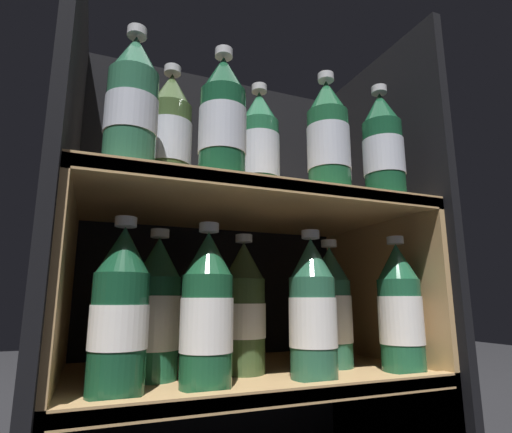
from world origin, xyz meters
TOP-DOWN VIEW (x-y plane):
  - fridge_back_wall at (0.00, 0.40)m, footprint 0.69×0.02m
  - fridge_side_left at (-0.34, 0.20)m, footprint 0.02×0.43m
  - fridge_side_right at (0.34, 0.20)m, footprint 0.02×0.43m
  - shelf_lower at (0.00, 0.19)m, footprint 0.65×0.39m
  - shelf_upper at (0.00, 0.19)m, footprint 0.65×0.39m
  - bottle_upper_front_0 at (-0.24, 0.06)m, footprint 0.08×0.08m
  - bottle_upper_front_1 at (-0.09, 0.06)m, footprint 0.08×0.08m
  - bottle_upper_front_2 at (0.12, 0.06)m, footprint 0.08×0.08m
  - bottle_upper_front_3 at (0.25, 0.06)m, footprint 0.08×0.08m
  - bottle_upper_back_0 at (-0.17, 0.15)m, footprint 0.08×0.08m
  - bottle_upper_back_1 at (0.01, 0.15)m, footprint 0.08×0.08m
  - bottle_upper_back_2 at (0.18, 0.15)m, footprint 0.08×0.08m
  - bottle_lower_front_0 at (-0.24, 0.06)m, footprint 0.08×0.08m
  - bottle_lower_front_1 at (-0.11, 0.06)m, footprint 0.08×0.08m
  - bottle_lower_front_2 at (0.07, 0.06)m, footprint 0.08×0.08m
  - bottle_lower_front_3 at (0.26, 0.06)m, footprint 0.08×0.08m
  - bottle_lower_back_0 at (-0.17, 0.15)m, footprint 0.08×0.08m
  - bottle_lower_back_1 at (-0.02, 0.15)m, footprint 0.08×0.08m
  - bottle_lower_back_2 at (0.17, 0.15)m, footprint 0.08×0.08m

SIDE VIEW (x-z plane):
  - shelf_lower at x=0.00m, z-range 0.08..0.33m
  - bottle_lower_back_2 at x=0.17m, z-range 0.23..0.48m
  - bottle_lower_back_0 at x=-0.17m, z-range 0.23..0.48m
  - bottle_lower_front_3 at x=0.26m, z-range 0.23..0.48m
  - bottle_lower_front_2 at x=0.07m, z-range 0.23..0.48m
  - bottle_lower_front_1 at x=-0.11m, z-range 0.23..0.48m
  - bottle_lower_back_1 at x=-0.02m, z-range 0.24..0.48m
  - bottle_lower_front_0 at x=-0.24m, z-range 0.24..0.48m
  - shelf_upper at x=0.00m, z-range 0.13..0.70m
  - fridge_back_wall at x=0.00m, z-range 0.00..0.95m
  - fridge_side_left at x=-0.34m, z-range 0.00..0.95m
  - fridge_side_right at x=0.34m, z-range 0.00..0.95m
  - bottle_upper_back_1 at x=0.01m, z-range 0.55..0.80m
  - bottle_upper_front_2 at x=0.12m, z-range 0.55..0.80m
  - bottle_upper_back_0 at x=-0.17m, z-range 0.55..0.80m
  - bottle_upper_front_1 at x=-0.09m, z-range 0.55..0.80m
  - bottle_upper_front_3 at x=0.25m, z-range 0.55..0.80m
  - bottle_upper_back_2 at x=0.18m, z-range 0.55..0.80m
  - bottle_upper_front_0 at x=-0.24m, z-range 0.55..0.80m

